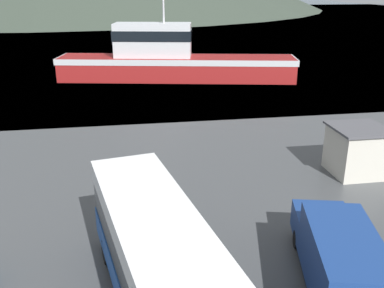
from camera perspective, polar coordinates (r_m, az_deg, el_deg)
water_surface at (r=150.18m, az=-8.70°, el=16.75°), size 240.00×240.00×0.00m
tour_bus at (r=12.71m, az=-3.85°, el=-16.71°), size 4.36×10.92×3.43m
delivery_van at (r=15.24m, az=18.89°, el=-13.92°), size 3.48×6.58×2.37m
fishing_boat at (r=45.75m, az=-2.82°, el=11.16°), size 25.09×9.03×10.08m
dock_kiosk at (r=24.31m, az=21.14°, el=-0.80°), size 2.81×2.82×2.60m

